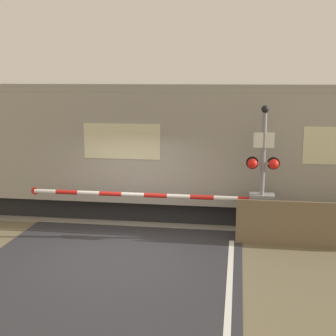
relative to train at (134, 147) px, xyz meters
The scene contains 6 objects.
ground_plane 3.89m from the train, 83.04° to the right, with size 80.00×80.00×0.00m, color #6B6047.
track_bed 1.96m from the train, ahead, with size 36.00×3.20×0.13m.
train is the anchor object (origin of this frame).
crossing_barrier 3.96m from the train, 33.96° to the right, with size 6.26×0.44×1.17m.
signal_post 4.26m from the train, 31.09° to the right, with size 0.80×0.26×3.32m.
roadside_fence 5.91m from the train, 25.11° to the right, with size 4.30×0.06×1.10m.
Camera 1 is at (2.64, -10.02, 3.98)m, focal length 50.00 mm.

